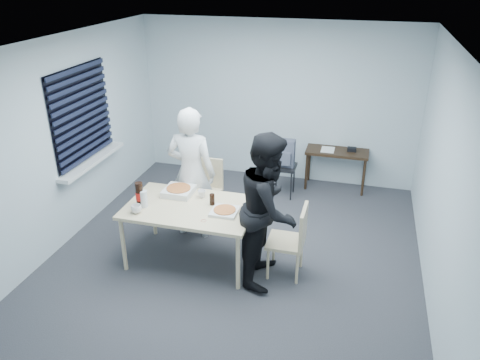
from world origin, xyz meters
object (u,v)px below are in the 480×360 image
(dining_table, at_px, (191,211))
(soda_bottle, at_px, (140,195))
(mug_b, at_px, (202,194))
(chair_right, at_px, (293,237))
(side_table, at_px, (337,155))
(backpack, at_px, (285,154))
(chair_far, at_px, (207,186))
(mug_a, at_px, (136,209))
(person_white, at_px, (191,173))
(stool, at_px, (284,172))
(person_black, at_px, (269,209))

(dining_table, xyz_separation_m, soda_bottle, (-0.58, -0.14, 0.20))
(mug_b, bearing_deg, chair_right, -11.69)
(dining_table, xyz_separation_m, side_table, (1.53, 2.51, -0.11))
(backpack, distance_m, mug_b, 1.90)
(chair_far, height_order, mug_a, chair_far)
(person_white, height_order, mug_a, person_white)
(chair_far, distance_m, mug_b, 0.85)
(mug_a, bearing_deg, stool, 60.68)
(person_black, height_order, backpack, person_black)
(dining_table, relative_size, stool, 3.00)
(stool, xyz_separation_m, mug_a, (-1.31, -2.34, 0.39))
(dining_table, relative_size, mug_a, 12.38)
(chair_right, distance_m, mug_b, 1.24)
(mug_b, bearing_deg, dining_table, -102.13)
(person_black, height_order, mug_b, person_black)
(dining_table, relative_size, chair_right, 1.71)
(backpack, bearing_deg, mug_b, -97.50)
(person_white, xyz_separation_m, stool, (0.97, 1.43, -0.49))
(person_white, distance_m, backpack, 1.73)
(dining_table, relative_size, soda_bottle, 5.06)
(person_black, distance_m, backpack, 2.11)
(chair_right, xyz_separation_m, person_black, (-0.28, -0.09, 0.37))
(chair_right, height_order, soda_bottle, soda_bottle)
(mug_b, bearing_deg, side_table, 56.81)
(soda_bottle, bearing_deg, mug_a, -79.10)
(person_white, relative_size, backpack, 4.16)
(chair_right, xyz_separation_m, mug_a, (-1.79, -0.32, 0.28))
(person_black, bearing_deg, stool, 5.30)
(side_table, xyz_separation_m, stool, (-0.76, -0.49, -0.18))
(chair_far, distance_m, backpack, 1.36)
(mug_b, bearing_deg, backpack, 67.91)
(dining_table, bearing_deg, stool, 69.23)
(person_black, bearing_deg, backpack, 5.34)
(person_black, bearing_deg, chair_right, -72.60)
(chair_right, relative_size, stool, 1.75)
(stool, relative_size, mug_a, 4.13)
(person_black, relative_size, stool, 3.48)
(dining_table, distance_m, soda_bottle, 0.63)
(dining_table, bearing_deg, mug_a, -150.33)
(person_white, distance_m, mug_b, 0.44)
(side_table, distance_m, backpack, 0.92)
(backpack, relative_size, mug_b, 4.25)
(person_black, distance_m, mug_b, 0.97)
(dining_table, bearing_deg, person_black, -4.57)
(dining_table, relative_size, chair_far, 1.71)
(dining_table, distance_m, mug_a, 0.63)
(mug_b, bearing_deg, chair_far, 105.21)
(dining_table, relative_size, person_white, 0.86)
(person_black, relative_size, mug_b, 17.70)
(chair_far, xyz_separation_m, side_table, (1.69, 1.48, 0.06))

